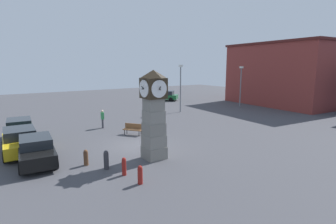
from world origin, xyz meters
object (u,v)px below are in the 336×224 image
(bollard_mid_row, at_px, (124,166))
(bench, at_px, (133,128))
(street_lamp_far_side, at_px, (241,84))
(car_by_building, at_px, (37,150))
(bollard_far_row, at_px, (106,160))
(pedestrian_by_cars, at_px, (102,118))
(street_lamp_near_road, at_px, (181,85))
(car_navy_sedan, at_px, (20,130))
(bollard_end_row, at_px, (86,157))
(car_near_tower, at_px, (20,141))
(clock_tower, at_px, (154,114))
(car_far_lot, at_px, (164,96))
(bollard_near_tower, at_px, (140,175))

(bollard_mid_row, relative_size, bench, 0.60)
(street_lamp_far_side, bearing_deg, car_by_building, -74.18)
(bollard_far_row, distance_m, bench, 7.26)
(pedestrian_by_cars, height_order, street_lamp_near_road, street_lamp_near_road)
(bollard_mid_row, distance_m, car_by_building, 5.58)
(bollard_far_row, xyz_separation_m, car_by_building, (-3.11, -2.98, 0.24))
(car_navy_sedan, relative_size, car_by_building, 0.98)
(bollard_end_row, bearing_deg, bollard_mid_row, 26.02)
(car_near_tower, distance_m, street_lamp_near_road, 18.99)
(car_navy_sedan, relative_size, pedestrian_by_cars, 2.57)
(car_navy_sedan, relative_size, car_near_tower, 0.99)
(bollard_far_row, relative_size, car_near_tower, 0.25)
(clock_tower, bearing_deg, car_by_building, -117.07)
(car_near_tower, xyz_separation_m, bench, (-0.06, 8.07, -0.28))
(bollard_mid_row, height_order, bollard_end_row, bollard_mid_row)
(bollard_end_row, bearing_deg, car_navy_sedan, -161.50)
(car_far_lot, bearing_deg, car_by_building, -48.23)
(bollard_near_tower, relative_size, street_lamp_near_road, 0.16)
(bench, bearing_deg, car_far_lot, 139.89)
(bollard_far_row, bearing_deg, car_by_building, -136.15)
(street_lamp_near_road, bearing_deg, pedestrian_by_cars, -75.74)
(bollard_mid_row, height_order, car_far_lot, car_far_lot)
(clock_tower, height_order, car_near_tower, clock_tower)
(car_navy_sedan, xyz_separation_m, street_lamp_far_side, (-1.49, 26.15, 2.40))
(car_by_building, relative_size, street_lamp_far_side, 0.80)
(car_far_lot, bearing_deg, bollard_far_row, -39.64)
(car_navy_sedan, height_order, car_by_building, car_navy_sedan)
(clock_tower, relative_size, street_lamp_far_side, 0.97)
(car_far_lot, height_order, street_lamp_near_road, street_lamp_near_road)
(bollard_near_tower, height_order, street_lamp_far_side, street_lamp_far_side)
(bollard_near_tower, distance_m, car_far_lot, 30.48)
(bollard_near_tower, distance_m, bench, 9.18)
(bollard_near_tower, height_order, bollard_end_row, bollard_near_tower)
(bollard_end_row, xyz_separation_m, car_by_building, (-1.91, -2.24, 0.31))
(car_near_tower, xyz_separation_m, car_far_lot, (-16.53, 21.95, -0.00))
(clock_tower, height_order, bollard_near_tower, clock_tower)
(car_far_lot, xyz_separation_m, pedestrian_by_cars, (12.80, -15.10, 0.15))
(bollard_end_row, height_order, street_lamp_near_road, street_lamp_near_road)
(clock_tower, distance_m, pedestrian_by_cars, 9.53)
(car_by_building, bearing_deg, car_near_tower, -166.75)
(bollard_near_tower, xyz_separation_m, bollard_mid_row, (-1.37, -0.20, 0.01))
(clock_tower, height_order, bench, clock_tower)
(bollard_mid_row, xyz_separation_m, street_lamp_far_side, (-11.69, 22.36, 2.74))
(bollard_near_tower, height_order, bench, bollard_near_tower)
(pedestrian_by_cars, bearing_deg, bollard_mid_row, -14.74)
(bollard_far_row, bearing_deg, bench, 141.77)
(bench, bearing_deg, bollard_near_tower, -24.62)
(pedestrian_by_cars, bearing_deg, car_far_lot, 130.29)
(clock_tower, xyz_separation_m, street_lamp_far_side, (-10.39, 19.78, 0.47))
(street_lamp_near_road, xyz_separation_m, street_lamp_far_side, (1.71, 8.74, -0.10))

